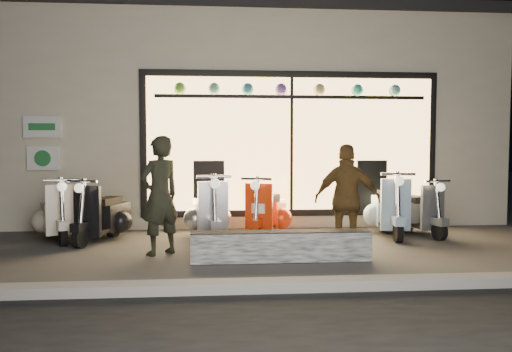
{
  "coord_description": "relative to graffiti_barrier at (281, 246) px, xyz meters",
  "views": [
    {
      "loc": [
        -0.6,
        -7.08,
        1.51
      ],
      "look_at": [
        0.04,
        0.6,
        1.05
      ],
      "focal_mm": 35.0,
      "sensor_mm": 36.0,
      "label": 1
    }
  ],
  "objects": [
    {
      "name": "ground",
      "position": [
        -0.27,
        0.65,
        -0.2
      ],
      "size": [
        40.0,
        40.0,
        0.0
      ],
      "primitive_type": "plane",
      "color": "#383533",
      "rests_on": "ground"
    },
    {
      "name": "kerb",
      "position": [
        -0.27,
        -1.35,
        -0.14
      ],
      "size": [
        40.0,
        0.25,
        0.12
      ],
      "primitive_type": "cube",
      "color": "slate",
      "rests_on": "ground"
    },
    {
      "name": "shop_building",
      "position": [
        -0.26,
        5.63,
        1.9
      ],
      "size": [
        10.2,
        6.23,
        4.2
      ],
      "color": "beige",
      "rests_on": "ground"
    },
    {
      "name": "graffiti_barrier",
      "position": [
        0.0,
        0.0,
        0.0
      ],
      "size": [
        2.36,
        0.28,
        0.4
      ],
      "primitive_type": "cube",
      "color": "black",
      "rests_on": "ground"
    },
    {
      "name": "scooter_silver",
      "position": [
        -0.97,
        1.71,
        0.21
      ],
      "size": [
        0.59,
        1.45,
        1.03
      ],
      "rotation": [
        0.0,
        0.0,
        0.14
      ],
      "color": "black",
      "rests_on": "ground"
    },
    {
      "name": "scooter_red",
      "position": [
        0.02,
        1.82,
        0.2
      ],
      "size": [
        0.77,
        1.36,
        0.98
      ],
      "rotation": [
        0.0,
        0.0,
        -0.38
      ],
      "color": "black",
      "rests_on": "ground"
    },
    {
      "name": "scooter_black",
      "position": [
        -2.63,
        1.74,
        0.19
      ],
      "size": [
        0.72,
        1.35,
        0.97
      ],
      "rotation": [
        0.0,
        0.0,
        -0.33
      ],
      "color": "black",
      "rests_on": "ground"
    },
    {
      "name": "scooter_cream",
      "position": [
        -3.44,
        1.88,
        0.19
      ],
      "size": [
        0.8,
        1.34,
        0.98
      ],
      "rotation": [
        0.0,
        0.0,
        0.42
      ],
      "color": "black",
      "rests_on": "ground"
    },
    {
      "name": "scooter_blue",
      "position": [
        2.11,
        1.86,
        0.22
      ],
      "size": [
        0.61,
        1.48,
        1.05
      ],
      "rotation": [
        0.0,
        0.0,
        -0.15
      ],
      "color": "black",
      "rests_on": "ground"
    },
    {
      "name": "scooter_grey",
      "position": [
        2.57,
        1.86,
        0.17
      ],
      "size": [
        0.6,
        1.3,
        0.93
      ],
      "rotation": [
        0.0,
        0.0,
        0.22
      ],
      "color": "black",
      "rests_on": "ground"
    },
    {
      "name": "man",
      "position": [
        -1.63,
        0.55,
        0.63
      ],
      "size": [
        0.72,
        0.69,
        1.65
      ],
      "primitive_type": "imported",
      "rotation": [
        0.0,
        0.0,
        3.84
      ],
      "color": "black",
      "rests_on": "ground"
    },
    {
      "name": "woman",
      "position": [
        0.97,
        0.34,
        0.57
      ],
      "size": [
        0.97,
        0.58,
        1.54
      ],
      "primitive_type": "imported",
      "rotation": [
        0.0,
        0.0,
        2.91
      ],
      "color": "brown",
      "rests_on": "ground"
    }
  ]
}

